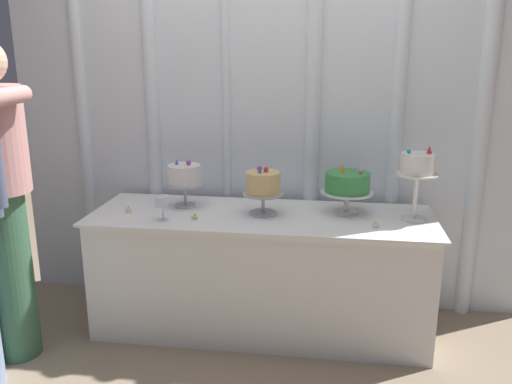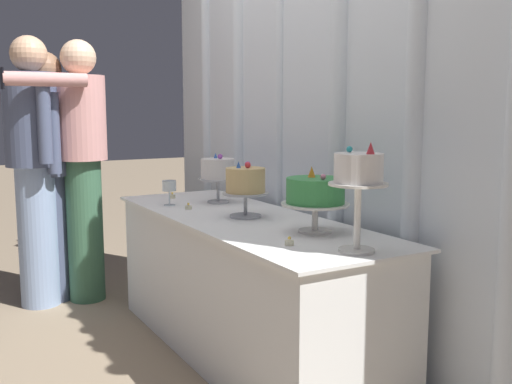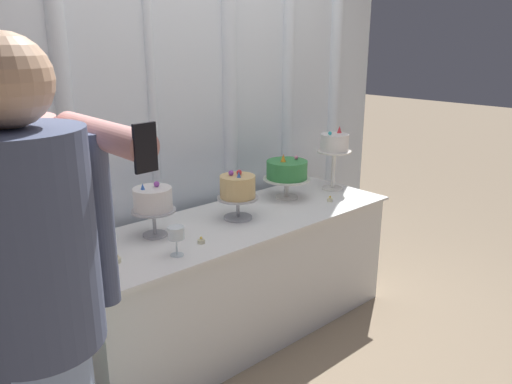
{
  "view_description": "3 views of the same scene",
  "coord_description": "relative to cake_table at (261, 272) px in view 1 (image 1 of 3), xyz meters",
  "views": [
    {
      "loc": [
        0.38,
        -2.78,
        1.65
      ],
      "look_at": [
        -0.05,
        0.24,
        0.82
      ],
      "focal_mm": 36.7,
      "sensor_mm": 36.0,
      "label": 1
    },
    {
      "loc": [
        2.58,
        -1.31,
        1.27
      ],
      "look_at": [
        -0.04,
        0.2,
        0.84
      ],
      "focal_mm": 41.14,
      "sensor_mm": 36.0,
      "label": 2
    },
    {
      "loc": [
        -1.7,
        -1.95,
        1.7
      ],
      "look_at": [
        0.09,
        0.04,
        0.88
      ],
      "focal_mm": 34.99,
      "sensor_mm": 36.0,
      "label": 3
    }
  ],
  "objects": [
    {
      "name": "cake_table",
      "position": [
        0.0,
        0.0,
        0.0
      ],
      "size": [
        2.0,
        0.68,
        0.73
      ],
      "color": "white",
      "rests_on": "ground_plane"
    },
    {
      "name": "cake_display_midleft",
      "position": [
        0.01,
        0.01,
        0.54
      ],
      "size": [
        0.24,
        0.24,
        0.29
      ],
      "color": "#B2B2B7",
      "rests_on": "cake_table"
    },
    {
      "name": "cake_display_midright",
      "position": [
        0.49,
        0.09,
        0.54
      ],
      "size": [
        0.3,
        0.3,
        0.29
      ],
      "color": "silver",
      "rests_on": "cake_table"
    },
    {
      "name": "cake_display_rightmost",
      "position": [
        0.86,
        0.02,
        0.66
      ],
      "size": [
        0.23,
        0.23,
        0.43
      ],
      "color": "silver",
      "rests_on": "cake_table"
    },
    {
      "name": "cake_display_leftmost",
      "position": [
        -0.48,
        0.09,
        0.55
      ],
      "size": [
        0.23,
        0.23,
        0.29
      ],
      "color": "#B2B2B7",
      "rests_on": "cake_table"
    },
    {
      "name": "tealight_far_left",
      "position": [
        -0.78,
        -0.07,
        0.38
      ],
      "size": [
        0.04,
        0.04,
        0.04
      ],
      "color": "beige",
      "rests_on": "cake_table"
    },
    {
      "name": "draped_curtain",
      "position": [
        0.03,
        0.4,
        1.12
      ],
      "size": [
        3.38,
        0.16,
        2.76
      ],
      "color": "silver",
      "rests_on": "ground_plane"
    },
    {
      "name": "tealight_near_right",
      "position": [
        0.64,
        -0.14,
        0.37
      ],
      "size": [
        0.04,
        0.04,
        0.04
      ],
      "color": "beige",
      "rests_on": "cake_table"
    },
    {
      "name": "ground_plane",
      "position": [
        0.0,
        -0.1,
        -0.36
      ],
      "size": [
        24.0,
        24.0,
        0.0
      ],
      "primitive_type": "plane",
      "color": "gray"
    },
    {
      "name": "wine_glass",
      "position": [
        -0.53,
        -0.19,
        0.47
      ],
      "size": [
        0.08,
        0.08,
        0.14
      ],
      "color": "silver",
      "rests_on": "cake_table"
    },
    {
      "name": "tealight_near_left",
      "position": [
        -0.36,
        -0.15,
        0.37
      ],
      "size": [
        0.04,
        0.04,
        0.04
      ],
      "color": "beige",
      "rests_on": "cake_table"
    }
  ]
}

